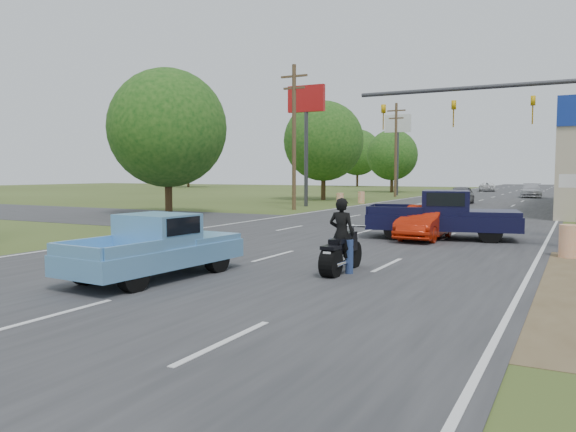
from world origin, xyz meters
The scene contains 24 objects.
ground centered at (0.00, 0.00, 0.00)m, with size 200.00×200.00×0.00m, color #3B471C.
main_road centered at (0.00, 40.00, 0.01)m, with size 15.00×180.00×0.02m, color #2D2D30.
cross_road centered at (0.00, 18.00, 0.01)m, with size 120.00×10.00×0.02m, color #2D2D30.
utility_pole_5 centered at (-9.50, 28.00, 5.32)m, with size 2.00×0.28×10.00m.
utility_pole_6 centered at (-9.50, 52.00, 5.32)m, with size 2.00×0.28×10.00m.
tree_0 centered at (-14.00, 20.00, 5.26)m, with size 7.14×7.14×8.84m.
tree_1 centered at (-13.50, 42.00, 5.57)m, with size 7.56×7.56×9.36m.
tree_2 centered at (-14.20, 66.00, 4.95)m, with size 6.72×6.72×8.32m.
tree_4 centered at (-55.00, 75.00, 6.82)m, with size 9.24×9.24×11.44m.
tree_6 centered at (-30.00, 95.00, 6.51)m, with size 8.82×8.82×10.92m.
barrel_0 centered at (8.00, 12.00, 0.50)m, with size 0.56×0.56×1.00m, color orange.
barrel_2 centered at (-8.50, 34.00, 0.50)m, with size 0.56×0.56×1.00m, color orange.
barrel_3 centered at (-8.20, 38.00, 0.50)m, with size 0.56×0.56×1.00m, color orange.
pole_sign_left_near centered at (-10.50, 32.00, 7.17)m, with size 3.00×0.35×9.20m.
pole_sign_left_far centered at (-10.50, 56.00, 7.17)m, with size 3.00×0.35×9.20m.
signal_mast centered at (5.82, 17.00, 4.80)m, with size 9.12×0.40×7.00m.
red_convertible centered at (3.01, 14.60, 0.65)m, with size 1.37×3.94×1.30m, color #B01D08.
motorcycle centered at (2.92, 6.24, 0.52)m, with size 0.72×2.33×1.18m.
rider centered at (2.92, 6.30, 0.92)m, with size 0.67×0.44×1.84m, color black.
blue_pickup centered at (-0.81, 3.68, 0.79)m, with size 2.13×4.84×1.57m.
navy_pickup centered at (3.67, 15.12, 0.95)m, with size 6.01×3.28×1.89m.
distant_car_grey centered at (-0.50, 40.57, 0.75)m, with size 1.78×4.42×1.51m, color #5E5E63.
distant_car_silver centered at (3.66, 56.84, 0.74)m, with size 2.08×5.11×1.48m, color silver.
distant_car_white centered at (-3.38, 75.35, 0.64)m, with size 2.11×4.58×1.27m, color white.
Camera 1 is at (8.28, -6.87, 2.56)m, focal length 35.00 mm.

